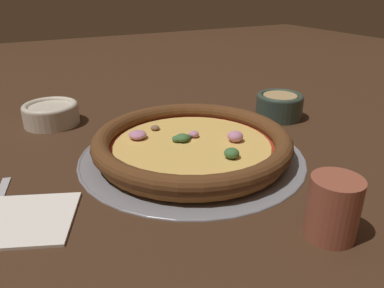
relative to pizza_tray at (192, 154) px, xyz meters
The scene contains 7 objects.
ground_plane 0.00m from the pizza_tray, ahead, with size 3.00×3.00×0.00m, color #3D2616.
pizza_tray is the anchor object (origin of this frame).
pizza 0.02m from the pizza_tray, 132.65° to the right, with size 0.34×0.34×0.04m.
bowl_near 0.27m from the pizza_tray, 71.93° to the right, with size 0.10×0.10×0.05m.
bowl_far 0.33m from the pizza_tray, 34.52° to the left, with size 0.11×0.11×0.05m.
drinking_cup 0.28m from the pizza_tray, behind, with size 0.06×0.06×0.08m.
napkin 0.28m from the pizza_tray, 104.45° to the left, with size 0.15×0.15×0.01m.
Camera 1 is at (-0.52, 0.27, 0.28)m, focal length 35.00 mm.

